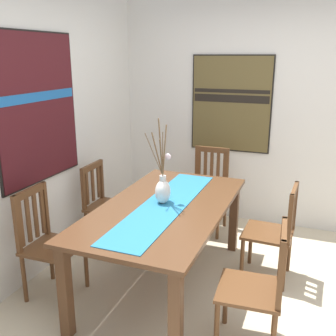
# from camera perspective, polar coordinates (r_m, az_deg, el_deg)

# --- Properties ---
(ground_plane) EXTENTS (6.40, 6.40, 0.03)m
(ground_plane) POSITION_cam_1_polar(r_m,az_deg,el_deg) (3.40, 9.55, -19.58)
(ground_plane) COLOR beige
(wall_back) EXTENTS (6.40, 0.12, 2.70)m
(wall_back) POSITION_cam_1_polar(r_m,az_deg,el_deg) (3.65, -19.32, 5.68)
(wall_back) COLOR silver
(wall_back) RESTS_ON ground_plane
(wall_side) EXTENTS (0.12, 6.40, 2.70)m
(wall_side) POSITION_cam_1_polar(r_m,az_deg,el_deg) (4.65, 15.23, 8.12)
(wall_side) COLOR silver
(wall_side) RESTS_ON ground_plane
(dining_table) EXTENTS (1.88, 0.99, 0.75)m
(dining_table) POSITION_cam_1_polar(r_m,az_deg,el_deg) (3.31, -0.45, -7.05)
(dining_table) COLOR #51331E
(dining_table) RESTS_ON ground_plane
(table_runner) EXTENTS (1.73, 0.36, 0.01)m
(table_runner) POSITION_cam_1_polar(r_m,az_deg,el_deg) (3.27, -0.46, -5.38)
(table_runner) COLOR #236B93
(table_runner) RESTS_ON dining_table
(centerpiece_vase) EXTENTS (0.23, 0.17, 0.74)m
(centerpiece_vase) POSITION_cam_1_polar(r_m,az_deg,el_deg) (3.26, -0.76, -2.92)
(centerpiece_vase) COLOR silver
(centerpiece_vase) RESTS_ON dining_table
(chair_0) EXTENTS (0.43, 0.43, 0.93)m
(chair_0) POSITION_cam_1_polar(r_m,az_deg,el_deg) (3.42, -17.23, -10.21)
(chair_0) COLOR brown
(chair_0) RESTS_ON ground_plane
(chair_1) EXTENTS (0.45, 0.45, 0.91)m
(chair_1) POSITION_cam_1_polar(r_m,az_deg,el_deg) (2.79, 13.21, -16.37)
(chair_1) COLOR brown
(chair_1) RESTS_ON ground_plane
(chair_2) EXTENTS (0.42, 0.42, 0.95)m
(chair_2) POSITION_cam_1_polar(r_m,az_deg,el_deg) (4.49, 5.91, -2.95)
(chair_2) COLOR brown
(chair_2) RESTS_ON ground_plane
(chair_3) EXTENTS (0.43, 0.43, 0.89)m
(chair_3) POSITION_cam_1_polar(r_m,az_deg,el_deg) (3.61, 15.34, -8.83)
(chair_3) COLOR brown
(chair_3) RESTS_ON ground_plane
(chair_4) EXTENTS (0.43, 0.43, 0.88)m
(chair_4) POSITION_cam_1_polar(r_m,az_deg,el_deg) (4.15, -9.17, -5.19)
(chair_4) COLOR brown
(chair_4) RESTS_ON ground_plane
(painting_on_back_wall) EXTENTS (1.03, 0.05, 1.29)m
(painting_on_back_wall) POSITION_cam_1_polar(r_m,az_deg,el_deg) (3.60, -18.51, 8.25)
(painting_on_back_wall) COLOR black
(painting_on_side_wall) EXTENTS (0.05, 0.94, 1.11)m
(painting_on_side_wall) POSITION_cam_1_polar(r_m,az_deg,el_deg) (4.65, 9.20, 9.23)
(painting_on_side_wall) COLOR black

